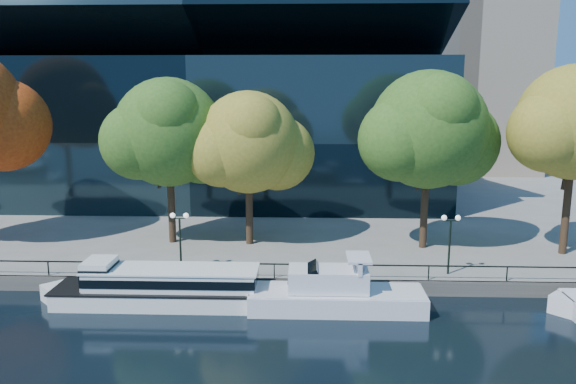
{
  "coord_description": "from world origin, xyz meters",
  "views": [
    {
      "loc": [
        7.16,
        -31.62,
        13.55
      ],
      "look_at": [
        5.72,
        8.0,
        5.82
      ],
      "focal_mm": 35.0,
      "sensor_mm": 36.0,
      "label": 1
    }
  ],
  "objects_px": {
    "tour_boat": "(159,286)",
    "tree_2": "(171,135)",
    "lamp_2": "(450,231)",
    "lamp_1": "(180,228)",
    "tree_3": "(250,145)",
    "tree_4": "(431,132)",
    "cruiser_near": "(329,293)"
  },
  "relations": [
    {
      "from": "tour_boat",
      "to": "tree_2",
      "type": "relative_size",
      "value": 1.14
    },
    {
      "from": "tree_2",
      "to": "lamp_2",
      "type": "bearing_deg",
      "value": -19.03
    },
    {
      "from": "lamp_1",
      "to": "tour_boat",
      "type": "bearing_deg",
      "value": -100.17
    },
    {
      "from": "tree_3",
      "to": "tree_4",
      "type": "bearing_deg",
      "value": -2.27
    },
    {
      "from": "tree_4",
      "to": "lamp_2",
      "type": "relative_size",
      "value": 3.36
    },
    {
      "from": "tree_2",
      "to": "lamp_2",
      "type": "height_order",
      "value": "tree_2"
    },
    {
      "from": "cruiser_near",
      "to": "tree_3",
      "type": "relative_size",
      "value": 0.98
    },
    {
      "from": "tour_boat",
      "to": "tree_3",
      "type": "distance_m",
      "value": 13.55
    },
    {
      "from": "tree_4",
      "to": "tree_2",
      "type": "bearing_deg",
      "value": 177.67
    },
    {
      "from": "cruiser_near",
      "to": "lamp_2",
      "type": "bearing_deg",
      "value": 26.2
    },
    {
      "from": "lamp_2",
      "to": "tree_2",
      "type": "bearing_deg",
      "value": 160.97
    },
    {
      "from": "tree_2",
      "to": "tree_4",
      "type": "xyz_separation_m",
      "value": [
        19.77,
        -0.8,
        0.31
      ]
    },
    {
      "from": "tree_4",
      "to": "lamp_2",
      "type": "bearing_deg",
      "value": -87.37
    },
    {
      "from": "tree_3",
      "to": "lamp_2",
      "type": "relative_size",
      "value": 2.98
    },
    {
      "from": "tour_boat",
      "to": "cruiser_near",
      "type": "distance_m",
      "value": 10.52
    },
    {
      "from": "tree_2",
      "to": "lamp_1",
      "type": "xyz_separation_m",
      "value": [
        2.08,
        -6.92,
        -5.63
      ]
    },
    {
      "from": "tree_3",
      "to": "cruiser_near",
      "type": "bearing_deg",
      "value": -61.56
    },
    {
      "from": "cruiser_near",
      "to": "lamp_1",
      "type": "bearing_deg",
      "value": 158.09
    },
    {
      "from": "cruiser_near",
      "to": "lamp_1",
      "type": "height_order",
      "value": "lamp_1"
    },
    {
      "from": "lamp_1",
      "to": "tree_2",
      "type": "bearing_deg",
      "value": 106.71
    },
    {
      "from": "tour_boat",
      "to": "tree_3",
      "type": "bearing_deg",
      "value": 64.78
    },
    {
      "from": "cruiser_near",
      "to": "tree_2",
      "type": "bearing_deg",
      "value": 137.69
    },
    {
      "from": "tree_3",
      "to": "tree_4",
      "type": "height_order",
      "value": "tree_4"
    },
    {
      "from": "tree_4",
      "to": "lamp_2",
      "type": "height_order",
      "value": "tree_4"
    },
    {
      "from": "tour_boat",
      "to": "lamp_2",
      "type": "distance_m",
      "value": 19.11
    },
    {
      "from": "tour_boat",
      "to": "tree_4",
      "type": "xyz_separation_m",
      "value": [
        18.31,
        9.56,
        8.72
      ]
    },
    {
      "from": "tour_boat",
      "to": "cruiser_near",
      "type": "bearing_deg",
      "value": -2.9
    },
    {
      "from": "tree_3",
      "to": "tour_boat",
      "type": "bearing_deg",
      "value": -115.22
    },
    {
      "from": "tree_2",
      "to": "tree_3",
      "type": "distance_m",
      "value": 6.26
    },
    {
      "from": "tree_4",
      "to": "lamp_1",
      "type": "relative_size",
      "value": 3.36
    },
    {
      "from": "tree_3",
      "to": "lamp_2",
      "type": "height_order",
      "value": "tree_3"
    },
    {
      "from": "tree_4",
      "to": "lamp_1",
      "type": "xyz_separation_m",
      "value": [
        -17.69,
        -6.11,
        -5.94
      ]
    }
  ]
}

